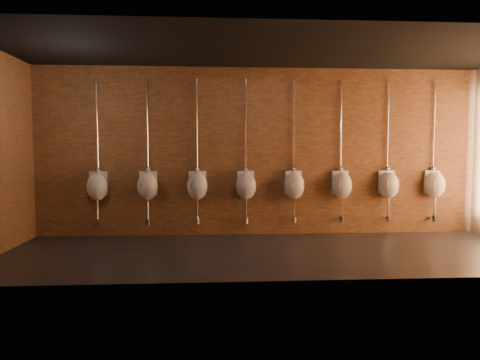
% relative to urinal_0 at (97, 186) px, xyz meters
% --- Properties ---
extents(ground, '(8.50, 8.50, 0.00)m').
position_rel_urinal_0_xyz_m(ground, '(3.07, -1.36, -0.97)').
color(ground, black).
rests_on(ground, ground).
extents(room_shell, '(8.54, 3.04, 3.22)m').
position_rel_urinal_0_xyz_m(room_shell, '(3.07, -1.36, 1.05)').
color(room_shell, black).
rests_on(room_shell, ground).
extents(urinal_0, '(0.43, 0.39, 2.72)m').
position_rel_urinal_0_xyz_m(urinal_0, '(0.00, 0.00, 0.00)').
color(urinal_0, silver).
rests_on(urinal_0, ground).
extents(urinal_1, '(0.43, 0.39, 2.72)m').
position_rel_urinal_0_xyz_m(urinal_1, '(0.93, 0.00, 0.00)').
color(urinal_1, silver).
rests_on(urinal_1, ground).
extents(urinal_2, '(0.43, 0.39, 2.72)m').
position_rel_urinal_0_xyz_m(urinal_2, '(1.85, 0.00, 0.00)').
color(urinal_2, silver).
rests_on(urinal_2, ground).
extents(urinal_3, '(0.43, 0.39, 2.72)m').
position_rel_urinal_0_xyz_m(urinal_3, '(2.78, 0.00, 0.00)').
color(urinal_3, silver).
rests_on(urinal_3, ground).
extents(urinal_4, '(0.43, 0.39, 2.72)m').
position_rel_urinal_0_xyz_m(urinal_4, '(3.70, 0.00, 0.00)').
color(urinal_4, silver).
rests_on(urinal_4, ground).
extents(urinal_5, '(0.43, 0.39, 2.72)m').
position_rel_urinal_0_xyz_m(urinal_5, '(4.63, 0.00, 0.00)').
color(urinal_5, silver).
rests_on(urinal_5, ground).
extents(urinal_6, '(0.43, 0.39, 2.72)m').
position_rel_urinal_0_xyz_m(urinal_6, '(5.55, 0.00, 0.00)').
color(urinal_6, silver).
rests_on(urinal_6, ground).
extents(urinal_7, '(0.43, 0.39, 2.72)m').
position_rel_urinal_0_xyz_m(urinal_7, '(6.48, 0.00, 0.00)').
color(urinal_7, silver).
rests_on(urinal_7, ground).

